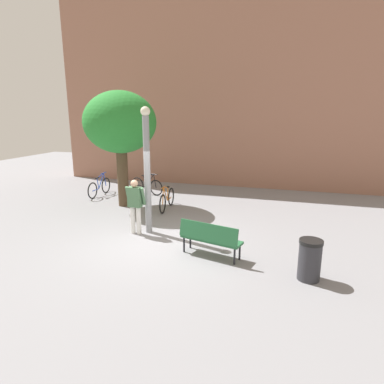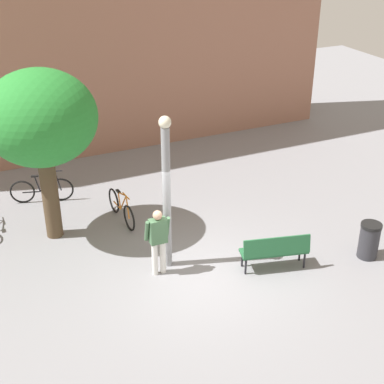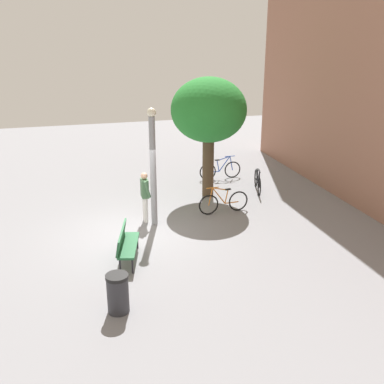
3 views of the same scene
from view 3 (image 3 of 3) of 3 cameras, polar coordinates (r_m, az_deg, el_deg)
name	(u,v)px [view 3 (image 3 of 3)]	position (r m, az deg, el deg)	size (l,w,h in m)	color
ground_plane	(134,234)	(14.36, -7.17, -5.21)	(36.00, 36.00, 0.00)	gray
lamppost	(153,164)	(14.32, -4.86, 3.45)	(0.28, 0.28, 3.77)	gray
person_by_lamppost	(145,194)	(14.91, -5.85, -0.19)	(0.59, 0.28, 1.67)	white
park_bench	(126,242)	(12.62, -8.22, -6.16)	(1.67, 0.85, 0.92)	#236038
plaza_tree	(209,111)	(16.72, 2.09, 9.98)	(2.73, 2.73, 4.40)	#4D3C28
bicycle_blue	(220,170)	(19.36, 3.54, 2.74)	(0.08, 1.81, 0.97)	black
bicycle_orange	(223,202)	(15.77, 3.91, -1.26)	(0.18, 1.81, 0.97)	black
bicycle_black	(258,182)	(17.99, 8.13, 1.26)	(1.75, 0.56, 0.97)	black
trash_bin	(118,293)	(10.55, -9.17, -12.27)	(0.51, 0.51, 0.92)	#2D2D33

